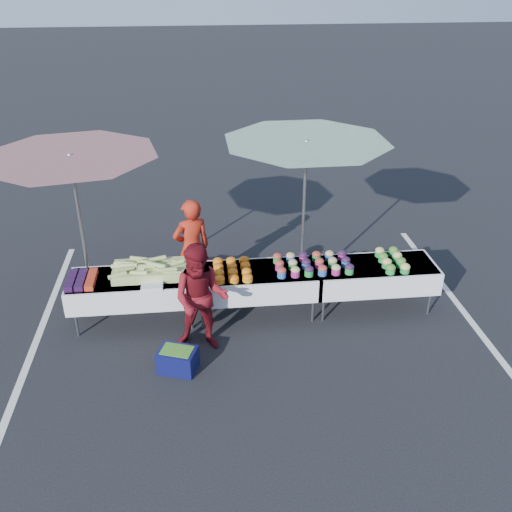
{
  "coord_description": "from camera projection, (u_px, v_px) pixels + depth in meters",
  "views": [
    {
      "loc": [
        -0.79,
        -7.28,
        4.9
      ],
      "look_at": [
        0.0,
        0.0,
        1.0
      ],
      "focal_mm": 40.0,
      "sensor_mm": 36.0,
      "label": 1
    }
  ],
  "objects": [
    {
      "name": "stripe_left",
      "position": [
        42.0,
        326.0,
        8.46
      ],
      "size": [
        0.1,
        5.0,
        0.0
      ],
      "primitive_type": "cube",
      "color": "silver",
      "rests_on": "ground"
    },
    {
      "name": "umbrella_right",
      "position": [
        306.0,
        155.0,
        8.29
      ],
      "size": [
        3.24,
        3.24,
        2.54
      ],
      "rotation": [
        0.0,
        0.0,
        -0.38
      ],
      "color": "black",
      "rests_on": "ground"
    },
    {
      "name": "storage_bin",
      "position": [
        178.0,
        359.0,
        7.51
      ],
      "size": [
        0.58,
        0.5,
        0.32
      ],
      "rotation": [
        0.0,
        0.0,
        -0.34
      ],
      "color": "#0D1042",
      "rests_on": "ground"
    },
    {
      "name": "plastic_bags",
      "position": [
        152.0,
        285.0,
        8.0
      ],
      "size": [
        0.3,
        0.25,
        0.05
      ],
      "primitive_type": "cube",
      "color": "white",
      "rests_on": "table_left"
    },
    {
      "name": "customer",
      "position": [
        201.0,
        299.0,
        7.66
      ],
      "size": [
        0.86,
        0.72,
        1.59
      ],
      "primitive_type": "imported",
      "rotation": [
        0.0,
        0.0,
        -0.17
      ],
      "color": "maroon",
      "rests_on": "ground"
    },
    {
      "name": "table_center",
      "position": [
        256.0,
        281.0,
        8.49
      ],
      "size": [
        1.86,
        0.81,
        0.75
      ],
      "color": "white",
      "rests_on": "ground"
    },
    {
      "name": "ground",
      "position": [
        256.0,
        313.0,
        8.77
      ],
      "size": [
        80.0,
        80.0,
        0.0
      ],
      "primitive_type": "plane",
      "color": "black"
    },
    {
      "name": "bean_baskets",
      "position": [
        392.0,
        260.0,
        8.57
      ],
      "size": [
        0.36,
        0.68,
        0.15
      ],
      "color": "#228B3B",
      "rests_on": "table_right"
    },
    {
      "name": "berry_punnets",
      "position": [
        81.0,
        280.0,
        8.11
      ],
      "size": [
        0.4,
        0.54,
        0.08
      ],
      "color": "black",
      "rests_on": "table_left"
    },
    {
      "name": "table_right",
      "position": [
        374.0,
        274.0,
        8.66
      ],
      "size": [
        1.86,
        0.81,
        0.75
      ],
      "color": "white",
      "rests_on": "ground"
    },
    {
      "name": "potato_cups",
      "position": [
        313.0,
        263.0,
        8.46
      ],
      "size": [
        1.14,
        0.58,
        0.16
      ],
      "color": "blue",
      "rests_on": "table_right"
    },
    {
      "name": "stripe_right",
      "position": [
        456.0,
        301.0,
        9.07
      ],
      "size": [
        0.1,
        5.0,
        0.0
      ],
      "primitive_type": "cube",
      "color": "silver",
      "rests_on": "ground"
    },
    {
      "name": "corn_pile",
      "position": [
        150.0,
        270.0,
        8.26
      ],
      "size": [
        1.16,
        0.57,
        0.26
      ],
      "color": "#ABCE69",
      "rests_on": "table_left"
    },
    {
      "name": "table_left",
      "position": [
        134.0,
        287.0,
        8.32
      ],
      "size": [
        1.86,
        0.81,
        0.75
      ],
      "color": "white",
      "rests_on": "ground"
    },
    {
      "name": "umbrella_left",
      "position": [
        72.0,
        169.0,
        7.81
      ],
      "size": [
        2.9,
        2.9,
        2.51
      ],
      "rotation": [
        0.0,
        0.0,
        -0.2
      ],
      "color": "black",
      "rests_on": "ground"
    },
    {
      "name": "carrot_bowls",
      "position": [
        232.0,
        270.0,
        8.35
      ],
      "size": [
        0.55,
        0.69,
        0.11
      ],
      "color": "orange",
      "rests_on": "table_center"
    },
    {
      "name": "vendor",
      "position": [
        192.0,
        249.0,
        8.9
      ],
      "size": [
        0.7,
        0.57,
        1.64
      ],
      "primitive_type": "imported",
      "rotation": [
        0.0,
        0.0,
        3.48
      ],
      "color": "#AE2413",
      "rests_on": "ground"
    }
  ]
}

